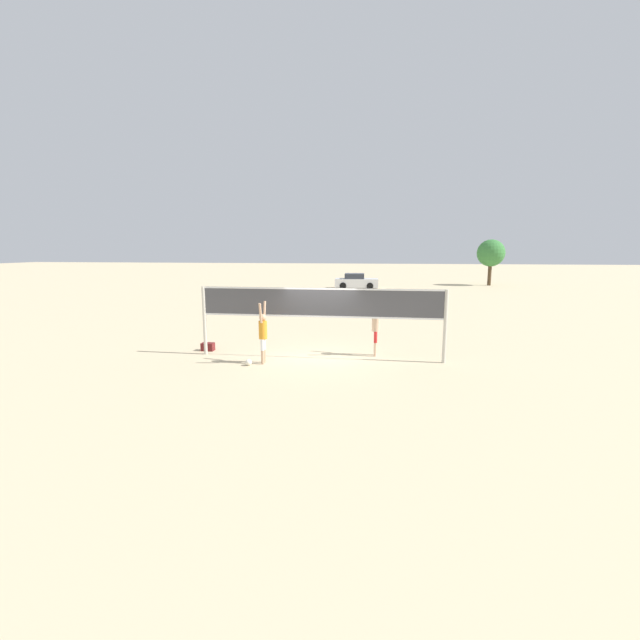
{
  "coord_description": "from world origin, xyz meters",
  "views": [
    {
      "loc": [
        2.11,
        -14.56,
        3.82
      ],
      "look_at": [
        0.0,
        0.0,
        1.37
      ],
      "focal_mm": 24.0,
      "sensor_mm": 36.0,
      "label": 1
    }
  ],
  "objects_px": {
    "player_blocker": "(376,324)",
    "gear_bag": "(208,347)",
    "volleyball_net": "(320,308)",
    "player_spiker": "(263,331)",
    "tree_left_cluster": "(491,253)",
    "parked_car_near": "(356,282)",
    "volleyball": "(249,362)"
  },
  "relations": [
    {
      "from": "player_blocker",
      "to": "gear_bag",
      "type": "relative_size",
      "value": 4.76
    },
    {
      "from": "volleyball_net",
      "to": "player_spiker",
      "type": "bearing_deg",
      "value": -152.17
    },
    {
      "from": "gear_bag",
      "to": "tree_left_cluster",
      "type": "height_order",
      "value": "tree_left_cluster"
    },
    {
      "from": "volleyball_net",
      "to": "gear_bag",
      "type": "xyz_separation_m",
      "value": [
        -4.39,
        0.53,
        -1.63
      ]
    },
    {
      "from": "player_spiker",
      "to": "player_blocker",
      "type": "relative_size",
      "value": 0.94
    },
    {
      "from": "tree_left_cluster",
      "to": "player_spiker",
      "type": "bearing_deg",
      "value": -114.11
    },
    {
      "from": "volleyball_net",
      "to": "player_blocker",
      "type": "relative_size",
      "value": 3.87
    },
    {
      "from": "gear_bag",
      "to": "parked_car_near",
      "type": "height_order",
      "value": "parked_car_near"
    },
    {
      "from": "player_spiker",
      "to": "gear_bag",
      "type": "height_order",
      "value": "player_spiker"
    },
    {
      "from": "player_blocker",
      "to": "tree_left_cluster",
      "type": "xyz_separation_m",
      "value": [
        11.45,
        32.3,
        2.2
      ]
    },
    {
      "from": "volleyball_net",
      "to": "parked_car_near",
      "type": "bearing_deg",
      "value": 90.81
    },
    {
      "from": "parked_car_near",
      "to": "player_spiker",
      "type": "bearing_deg",
      "value": -95.23
    },
    {
      "from": "player_blocker",
      "to": "tree_left_cluster",
      "type": "height_order",
      "value": "tree_left_cluster"
    },
    {
      "from": "volleyball",
      "to": "parked_car_near",
      "type": "xyz_separation_m",
      "value": [
        1.83,
        28.73,
        0.55
      ]
    },
    {
      "from": "player_spiker",
      "to": "player_blocker",
      "type": "distance_m",
      "value": 4.06
    },
    {
      "from": "gear_bag",
      "to": "volleyball",
      "type": "bearing_deg",
      "value": -39.73
    },
    {
      "from": "player_spiker",
      "to": "parked_car_near",
      "type": "xyz_separation_m",
      "value": [
        1.41,
        28.4,
        -0.44
      ]
    },
    {
      "from": "volleyball",
      "to": "parked_car_near",
      "type": "height_order",
      "value": "parked_car_near"
    },
    {
      "from": "player_blocker",
      "to": "tree_left_cluster",
      "type": "distance_m",
      "value": 34.34
    },
    {
      "from": "volleyball_net",
      "to": "parked_car_near",
      "type": "relative_size",
      "value": 2.03
    },
    {
      "from": "volleyball_net",
      "to": "parked_car_near",
      "type": "height_order",
      "value": "volleyball_net"
    },
    {
      "from": "gear_bag",
      "to": "tree_left_cluster",
      "type": "xyz_separation_m",
      "value": [
        17.78,
        32.44,
        3.23
      ]
    },
    {
      "from": "volleyball",
      "to": "gear_bag",
      "type": "relative_size",
      "value": 0.46
    },
    {
      "from": "volleyball_net",
      "to": "player_spiker",
      "type": "xyz_separation_m",
      "value": [
        -1.79,
        -0.95,
        -0.68
      ]
    },
    {
      "from": "volleyball_net",
      "to": "player_blocker",
      "type": "xyz_separation_m",
      "value": [
        1.93,
        0.67,
        -0.6
      ]
    },
    {
      "from": "player_spiker",
      "to": "tree_left_cluster",
      "type": "distance_m",
      "value": 37.23
    },
    {
      "from": "parked_car_near",
      "to": "tree_left_cluster",
      "type": "relative_size",
      "value": 0.88
    },
    {
      "from": "player_spiker",
      "to": "volleyball",
      "type": "bearing_deg",
      "value": 128.58
    },
    {
      "from": "player_blocker",
      "to": "volleyball_net",
      "type": "bearing_deg",
      "value": -70.84
    },
    {
      "from": "volleyball_net",
      "to": "player_spiker",
      "type": "distance_m",
      "value": 2.14
    },
    {
      "from": "player_blocker",
      "to": "parked_car_near",
      "type": "bearing_deg",
      "value": -175.05
    },
    {
      "from": "parked_car_near",
      "to": "tree_left_cluster",
      "type": "height_order",
      "value": "tree_left_cluster"
    }
  ]
}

